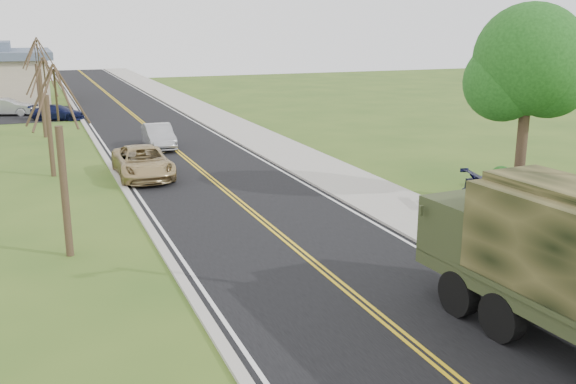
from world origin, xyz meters
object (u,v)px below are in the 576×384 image
pickup_navy (534,189)px  sedan_silver (159,136)px  military_truck (575,258)px  suv_champagne (143,162)px

pickup_navy → sedan_silver: bearing=45.8°
military_truck → pickup_navy: (7.49, 9.35, -1.37)m
suv_champagne → pickup_navy: pickup_navy is taller
pickup_navy → suv_champagne: bearing=64.4°
military_truck → sedan_silver: bearing=94.2°
military_truck → sedan_silver: military_truck is taller
pickup_navy → military_truck: bearing=155.4°
military_truck → sedan_silver: (-4.02, 27.95, -1.46)m
military_truck → pickup_navy: 12.06m
suv_champagne → sedan_silver: size_ratio=1.23×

